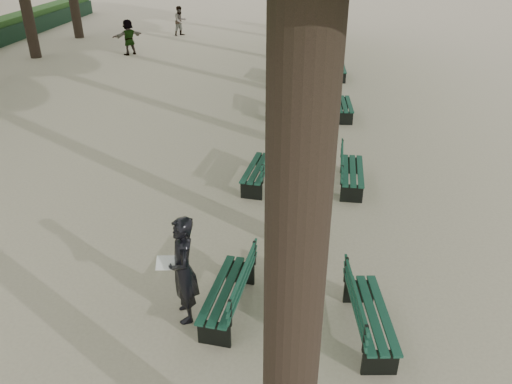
# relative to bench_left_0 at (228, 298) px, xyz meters

# --- Properties ---
(ground) EXTENTS (120.00, 120.00, 0.00)m
(ground) POSITION_rel_bench_left_0_xyz_m (-0.37, -0.98, -0.27)
(ground) COLOR tan
(ground) RESTS_ON ground
(bench_left_0) EXTENTS (0.77, 1.85, 0.92)m
(bench_left_0) POSITION_rel_bench_left_0_xyz_m (0.00, 0.00, 0.00)
(bench_left_0) COLOR black
(bench_left_0) RESTS_ON ground
(bench_left_1) EXTENTS (0.78, 1.86, 0.92)m
(bench_left_1) POSITION_rel_bench_left_0_xyz_m (-0.00, 4.68, 0.00)
(bench_left_1) COLOR black
(bench_left_1) RESTS_ON ground
(bench_left_2) EXTENTS (0.79, 1.86, 0.92)m
(bench_left_2) POSITION_rel_bench_left_0_xyz_m (-0.00, 9.99, 0.00)
(bench_left_2) COLOR black
(bench_left_2) RESTS_ON ground
(bench_left_3) EXTENTS (0.76, 1.85, 0.92)m
(bench_left_3) POSITION_rel_bench_left_0_xyz_m (0.00, 14.20, 0.00)
(bench_left_3) COLOR black
(bench_left_3) RESTS_ON ground
(bench_right_0) EXTENTS (0.79, 1.86, 0.92)m
(bench_right_0) POSITION_rel_bench_left_0_xyz_m (2.27, -0.30, 0.00)
(bench_right_0) COLOR black
(bench_right_0) RESTS_ON ground
(bench_right_1) EXTENTS (0.64, 1.82, 0.92)m
(bench_right_1) POSITION_rel_bench_left_0_xyz_m (2.27, 4.79, 0.00)
(bench_right_1) COLOR black
(bench_right_1) RESTS_ON ground
(bench_right_2) EXTENTS (0.65, 1.82, 0.92)m
(bench_right_2) POSITION_rel_bench_left_0_xyz_m (2.27, 9.98, 0.00)
(bench_right_2) COLOR black
(bench_right_2) RESTS_ON ground
(bench_right_3) EXTENTS (0.62, 1.82, 0.92)m
(bench_right_3) POSITION_rel_bench_left_0_xyz_m (2.27, 14.87, 0.00)
(bench_right_3) COLOR black
(bench_right_3) RESTS_ON ground
(man_with_map) EXTENTS (0.74, 0.83, 1.86)m
(man_with_map) POSITION_rel_bench_left_0_xyz_m (-0.66, -0.19, 0.66)
(man_with_map) COLOR black
(man_with_map) RESTS_ON ground
(pedestrian_a) EXTENTS (0.78, 0.81, 1.64)m
(pedestrian_a) POSITION_rel_bench_left_0_xyz_m (-6.65, 23.30, 0.55)
(pedestrian_a) COLOR #262628
(pedestrian_a) RESTS_ON ground
(pedestrian_b) EXTENTS (1.17, 0.85, 1.76)m
(pedestrian_b) POSITION_rel_bench_left_0_xyz_m (-0.02, 25.45, 0.61)
(pedestrian_b) COLOR #262628
(pedestrian_b) RESTS_ON ground
(pedestrian_e) EXTENTS (1.30, 1.41, 1.70)m
(pedestrian_e) POSITION_rel_bench_left_0_xyz_m (-7.97, 18.16, 0.58)
(pedestrian_e) COLOR #262628
(pedestrian_e) RESTS_ON ground
(pedestrian_d) EXTENTS (0.92, 0.51, 1.78)m
(pedestrian_d) POSITION_rel_bench_left_0_xyz_m (-0.63, 26.38, 0.62)
(pedestrian_d) COLOR #262628
(pedestrian_d) RESTS_ON ground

